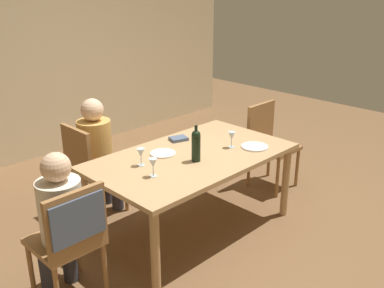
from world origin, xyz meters
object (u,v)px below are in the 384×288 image
(dinner_plate_host, at_px, (255,147))
(wine_bottle_tall_green, at_px, (196,145))
(wine_glass_near_left, at_px, (153,164))
(chair_far_left, at_px, (89,164))
(wine_glass_centre, at_px, (232,136))
(chair_right_end, at_px, (268,139))
(dining_table, at_px, (192,163))
(dinner_plate_guest_left, at_px, (163,153))
(person_man_bearded, at_px, (98,148))
(chair_left_end, at_px, (72,231))
(wine_glass_near_right, at_px, (141,153))
(person_woman_host, at_px, (60,216))

(dinner_plate_host, bearing_deg, wine_bottle_tall_green, 165.07)
(wine_bottle_tall_green, height_order, wine_glass_near_left, wine_bottle_tall_green)
(wine_bottle_tall_green, bearing_deg, dinner_plate_host, -14.93)
(chair_far_left, height_order, wine_glass_centre, chair_far_left)
(chair_right_end, relative_size, wine_bottle_tall_green, 2.92)
(dining_table, distance_m, wine_glass_near_left, 0.57)
(dinner_plate_host, bearing_deg, wine_glass_near_left, 170.21)
(chair_far_left, bearing_deg, wine_glass_near_left, -2.09)
(dinner_plate_guest_left, bearing_deg, dining_table, -48.23)
(person_man_bearded, bearing_deg, chair_left_end, -41.27)
(wine_glass_near_left, bearing_deg, dinner_plate_host, -9.79)
(chair_right_end, relative_size, wine_glass_centre, 6.17)
(wine_bottle_tall_green, distance_m, wine_glass_near_left, 0.46)
(dining_table, bearing_deg, wine_bottle_tall_green, -121.45)
(wine_glass_near_right, bearing_deg, dinner_plate_guest_left, 11.24)
(person_man_bearded, bearing_deg, wine_glass_near_left, -8.51)
(chair_far_left, distance_m, wine_bottle_tall_green, 1.16)
(chair_left_end, bearing_deg, wine_bottle_tall_green, 0.17)
(chair_far_left, xyz_separation_m, dinner_plate_host, (1.02, -1.18, 0.22))
(person_woman_host, xyz_separation_m, wine_glass_near_right, (0.82, 0.11, 0.20))
(wine_glass_near_right, relative_size, dinner_plate_guest_left, 0.66)
(chair_left_end, distance_m, dinner_plate_host, 1.82)
(chair_far_left, distance_m, dinner_plate_guest_left, 0.81)
(wine_bottle_tall_green, relative_size, wine_glass_centre, 2.12)
(chair_right_end, distance_m, wine_glass_near_left, 1.84)
(chair_right_end, relative_size, person_woman_host, 0.81)
(person_woman_host, xyz_separation_m, dinner_plate_host, (1.81, -0.31, 0.10))
(wine_glass_near_right, bearing_deg, person_woman_host, -172.47)
(wine_glass_near_right, height_order, dinner_plate_guest_left, wine_glass_near_right)
(chair_right_end, relative_size, dinner_plate_host, 3.72)
(chair_far_left, relative_size, person_woman_host, 0.81)
(dining_table, height_order, chair_left_end, chair_left_end)
(wine_glass_near_right, bearing_deg, wine_glass_centre, -17.34)
(chair_right_end, distance_m, dinner_plate_host, 0.86)
(person_woman_host, height_order, wine_glass_near_right, person_woman_host)
(person_man_bearded, distance_m, wine_bottle_tall_green, 1.09)
(wine_glass_near_left, distance_m, wine_glass_near_right, 0.24)
(chair_far_left, relative_size, wine_glass_near_right, 6.17)
(wine_glass_near_right, bearing_deg, dinner_plate_host, -22.79)
(dining_table, xyz_separation_m, wine_bottle_tall_green, (-0.07, -0.12, 0.22))
(dinner_plate_guest_left, bearing_deg, wine_glass_centre, -30.07)
(dining_table, distance_m, dinner_plate_host, 0.61)
(dining_table, xyz_separation_m, dinner_plate_host, (0.53, -0.28, 0.09))
(chair_far_left, bearing_deg, chair_left_end, -37.49)
(wine_glass_near_left, xyz_separation_m, wine_glass_near_right, (0.07, 0.23, 0.00))
(person_woman_host, distance_m, dinner_plate_guest_left, 1.12)
(wine_glass_near_right, bearing_deg, wine_glass_near_left, -106.38)
(person_woman_host, distance_m, dinner_plate_host, 1.83)
(chair_right_end, bearing_deg, person_woman_host, 1.38)
(chair_left_end, xyz_separation_m, chair_right_end, (2.55, 0.21, -0.06))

